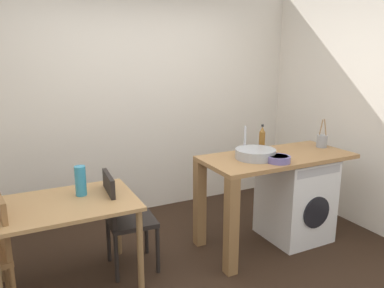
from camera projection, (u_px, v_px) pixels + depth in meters
name	position (u px, v px, depth m)	size (l,w,h in m)	color
ground_plane	(202.00, 283.00, 3.10)	(5.46, 5.46, 0.00)	black
wall_back	(132.00, 101.00, 4.31)	(4.60, 0.10, 2.70)	silver
dining_table	(65.00, 214.00, 2.92)	(1.10, 0.76, 0.74)	tan
chair_opposite	(123.00, 216.00, 3.20)	(0.42, 0.42, 0.90)	black
kitchen_counter	(259.00, 174.00, 3.54)	(1.50, 0.68, 0.92)	#9E7042
washing_machine	(295.00, 198.00, 3.82)	(0.60, 0.61, 0.86)	white
sink_basin	(255.00, 154.00, 3.47)	(0.38, 0.38, 0.09)	#9EA0A5
tap	(245.00, 140.00, 3.60)	(0.02, 0.02, 0.28)	#B2B2B7
bottle_tall_green	(262.00, 139.00, 3.72)	(0.06, 0.06, 0.27)	brown
mixing_bowl	(278.00, 159.00, 3.34)	(0.22, 0.22, 0.06)	slate
utensil_crock	(322.00, 141.00, 3.89)	(0.11, 0.11, 0.30)	gray
vase	(81.00, 181.00, 3.02)	(0.09, 0.09, 0.25)	teal
scissors	(280.00, 158.00, 3.48)	(0.15, 0.06, 0.01)	#B2B2B7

